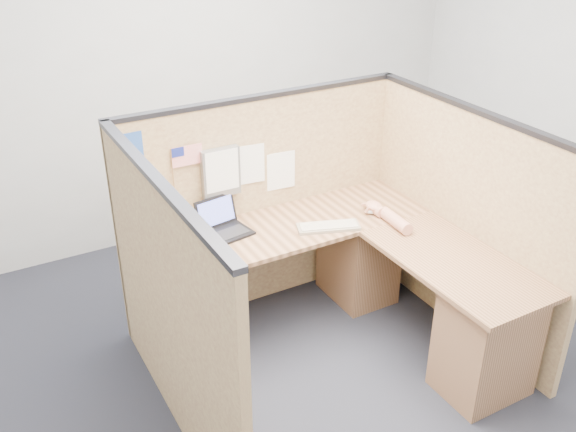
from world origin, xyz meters
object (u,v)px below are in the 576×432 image
laptop (224,224)px  mouse (373,209)px  keyboard (328,226)px  l_desk (340,291)px

laptop → mouse: 1.02m
keyboard → mouse: (0.38, 0.04, 0.01)m
l_desk → laptop: size_ratio=6.13×
l_desk → laptop: (-0.56, 0.53, 0.39)m
keyboard → l_desk: bearing=-80.8°
l_desk → mouse: bearing=32.1°
mouse → keyboard: bearing=-174.5°
mouse → l_desk: bearing=-147.9°
laptop → keyboard: size_ratio=0.74×
l_desk → mouse: mouse is taller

